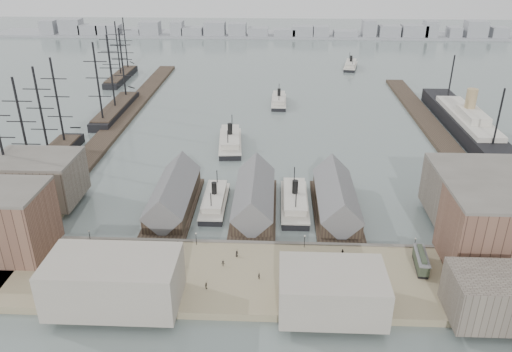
{
  "coord_description": "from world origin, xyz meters",
  "views": [
    {
      "loc": [
        6.77,
        -123.52,
        79.08
      ],
      "look_at": [
        0.0,
        30.0,
        6.0
      ],
      "focal_mm": 35.0,
      "sensor_mm": 36.0,
      "label": 1
    }
  ],
  "objects_px": {
    "ocean_steamer": "(467,124)",
    "horse_cart_right": "(349,282)",
    "horse_cart_left": "(99,255)",
    "horse_cart_center": "(177,264)",
    "tram": "(421,261)",
    "ferry_docked_west": "(215,201)"
  },
  "relations": [
    {
      "from": "horse_cart_right",
      "to": "horse_cart_center",
      "type": "bearing_deg",
      "value": 55.16
    },
    {
      "from": "ferry_docked_west",
      "to": "ocean_steamer",
      "type": "distance_m",
      "value": 128.28
    },
    {
      "from": "tram",
      "to": "horse_cart_center",
      "type": "distance_m",
      "value": 63.14
    },
    {
      "from": "ocean_steamer",
      "to": "tram",
      "type": "xyz_separation_m",
      "value": [
        -47.37,
        -107.55,
        -0.34
      ]
    },
    {
      "from": "ocean_steamer",
      "to": "horse_cart_center",
      "type": "bearing_deg",
      "value": -135.17
    },
    {
      "from": "horse_cart_left",
      "to": "tram",
      "type": "bearing_deg",
      "value": -63.02
    },
    {
      "from": "tram",
      "to": "horse_cart_left",
      "type": "relative_size",
      "value": 2.39
    },
    {
      "from": "tram",
      "to": "horse_cart_right",
      "type": "xyz_separation_m",
      "value": [
        -19.31,
        -7.95,
        -1.17
      ]
    },
    {
      "from": "ferry_docked_west",
      "to": "horse_cart_left",
      "type": "bearing_deg",
      "value": -129.09
    },
    {
      "from": "horse_cart_left",
      "to": "horse_cart_center",
      "type": "height_order",
      "value": "horse_cart_left"
    },
    {
      "from": "ocean_steamer",
      "to": "horse_cart_right",
      "type": "xyz_separation_m",
      "value": [
        -66.68,
        -115.5,
        -1.51
      ]
    },
    {
      "from": "horse_cart_left",
      "to": "horse_cart_center",
      "type": "distance_m",
      "value": 21.8
    },
    {
      "from": "tram",
      "to": "horse_cart_right",
      "type": "distance_m",
      "value": 20.92
    },
    {
      "from": "ocean_steamer",
      "to": "horse_cart_right",
      "type": "bearing_deg",
      "value": -120.0
    },
    {
      "from": "tram",
      "to": "horse_cart_left",
      "type": "xyz_separation_m",
      "value": [
        -84.7,
        0.57,
        -1.23
      ]
    },
    {
      "from": "ocean_steamer",
      "to": "horse_cart_center",
      "type": "relative_size",
      "value": 21.08
    },
    {
      "from": "horse_cart_left",
      "to": "horse_cart_center",
      "type": "xyz_separation_m",
      "value": [
        21.62,
        -2.83,
        -0.0
      ]
    },
    {
      "from": "ocean_steamer",
      "to": "horse_cart_center",
      "type": "height_order",
      "value": "ocean_steamer"
    },
    {
      "from": "horse_cart_right",
      "to": "ocean_steamer",
      "type": "bearing_deg",
      "value": -57.43
    },
    {
      "from": "tram",
      "to": "horse_cart_left",
      "type": "height_order",
      "value": "tram"
    },
    {
      "from": "horse_cart_left",
      "to": "horse_cart_center",
      "type": "bearing_deg",
      "value": -70.09
    },
    {
      "from": "horse_cart_center",
      "to": "horse_cart_right",
      "type": "relative_size",
      "value": 1.0
    }
  ]
}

